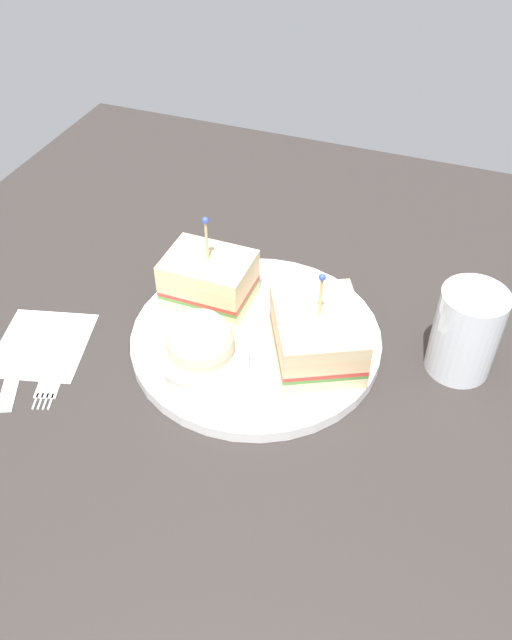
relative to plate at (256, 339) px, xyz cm
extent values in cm
cube|color=#2D2826|center=(0.00, 0.00, -1.66)|extent=(92.14, 92.14, 2.00)
cylinder|color=white|center=(0.00, 0.00, 0.00)|extent=(26.29, 26.29, 1.33)
cube|color=beige|center=(6.74, -3.44, 1.40)|extent=(9.27, 7.02, 1.47)
cube|color=#478438|center=(6.74, -3.44, 2.33)|extent=(9.27, 7.02, 0.40)
cube|color=red|center=(6.74, -3.44, 2.78)|extent=(9.27, 7.02, 0.50)
cube|color=#E0B784|center=(6.74, -3.44, 3.93)|extent=(9.27, 7.02, 1.78)
cube|color=beige|center=(6.74, -3.44, 5.55)|extent=(9.27, 7.02, 1.47)
cylinder|color=tan|center=(6.74, -3.44, 8.35)|extent=(0.30, 0.30, 5.60)
sphere|color=blue|center=(6.74, -3.44, 11.15)|extent=(0.70, 0.70, 0.70)
cube|color=beige|center=(-6.72, 0.65, 1.37)|extent=(12.01, 12.91, 1.42)
cube|color=#478438|center=(-6.72, 0.65, 2.28)|extent=(12.01, 12.91, 0.40)
cube|color=red|center=(-6.72, 0.65, 2.73)|extent=(12.01, 12.91, 0.50)
cube|color=#E0B784|center=(-6.72, 0.65, 3.81)|extent=(12.01, 12.91, 1.66)
cube|color=beige|center=(-6.72, 0.65, 5.34)|extent=(12.01, 12.91, 1.42)
cylinder|color=tan|center=(-6.72, 0.65, 8.01)|extent=(0.30, 0.30, 5.34)
sphere|color=blue|center=(-6.72, 0.65, 10.68)|extent=(0.70, 0.70, 0.70)
cylinder|color=silver|center=(3.35, 6.38, 1.89)|extent=(9.37, 9.37, 2.46)
sphere|color=beige|center=(3.35, 6.38, 4.04)|extent=(6.75, 6.75, 6.75)
cylinder|color=gold|center=(-20.42, -4.09, 2.56)|extent=(5.73, 5.73, 6.45)
cylinder|color=white|center=(-20.42, -4.09, 4.12)|extent=(6.51, 6.51, 9.57)
cube|color=white|center=(21.12, 8.21, -0.59)|extent=(11.61, 12.34, 0.15)
cube|color=silver|center=(19.03, 7.34, -0.49)|extent=(3.10, 7.81, 0.35)
cube|color=silver|center=(17.19, 12.86, -0.49)|extent=(3.22, 4.11, 0.35)
cube|color=silver|center=(17.21, 15.18, -0.49)|extent=(0.80, 1.95, 0.35)
cube|color=silver|center=(16.74, 15.03, -0.49)|extent=(0.80, 1.95, 0.35)
cube|color=silver|center=(16.26, 14.87, -0.49)|extent=(0.80, 1.95, 0.35)
cube|color=silver|center=(15.79, 14.71, -0.49)|extent=(0.80, 1.95, 0.35)
cube|color=silver|center=(23.22, 9.08, -0.49)|extent=(3.86, 7.34, 0.35)
cube|color=silver|center=(20.79, 14.26, -0.49)|extent=(4.33, 6.97, 0.24)
camera|label=1|loc=(-17.50, 46.69, 48.34)|focal=36.87mm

